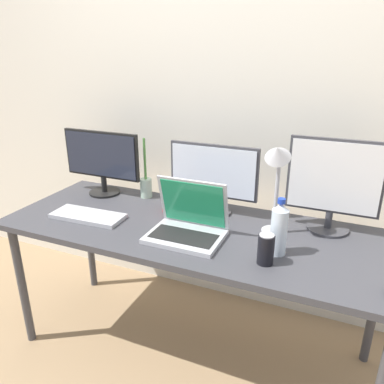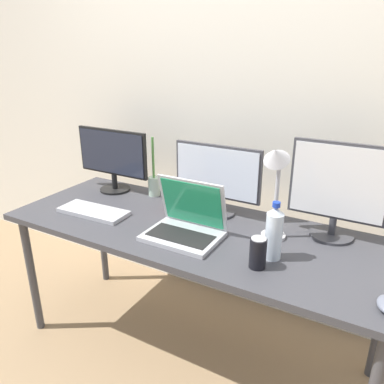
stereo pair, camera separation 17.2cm
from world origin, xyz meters
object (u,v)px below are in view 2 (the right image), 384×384
object	(u,v)px
work_desk	(192,238)
laptop_silver	(186,223)
monitor_left	(112,157)
soda_can_near_keyboard	(258,253)
monitor_right	(338,189)
soda_can_by_laptop	(173,199)
keyboard_main	(93,211)
water_bottle	(274,233)
monitor_center	(217,178)
bamboo_vase	(154,184)
desk_lamp	(275,175)

from	to	relation	value
work_desk	laptop_silver	world-z (taller)	laptop_silver
monitor_left	soda_can_near_keyboard	size ratio (longest dim) A/B	3.80
work_desk	monitor_right	distance (m)	0.70
work_desk	soda_can_by_laptop	bearing A→B (deg)	145.52
monitor_right	keyboard_main	size ratio (longest dim) A/B	1.17
monitor_left	keyboard_main	size ratio (longest dim) A/B	1.29
water_bottle	keyboard_main	bearing A→B (deg)	-178.70
monitor_center	bamboo_vase	world-z (taller)	monitor_center
soda_can_by_laptop	desk_lamp	xyz separation A→B (m)	(0.56, -0.08, 0.25)
laptop_silver	desk_lamp	world-z (taller)	desk_lamp
monitor_left	monitor_right	size ratio (longest dim) A/B	1.10
laptop_silver	soda_can_near_keyboard	distance (m)	0.39
keyboard_main	water_bottle	bearing A→B (deg)	-1.01
monitor_center	bamboo_vase	distance (m)	0.45
monitor_center	keyboard_main	world-z (taller)	monitor_center
monitor_left	water_bottle	world-z (taller)	monitor_left
monitor_center	monitor_right	xyz separation A→B (m)	(0.57, 0.02, 0.04)
monitor_right	water_bottle	xyz separation A→B (m)	(-0.18, -0.31, -0.12)
monitor_right	monitor_center	bearing A→B (deg)	-177.62
monitor_center	soda_can_near_keyboard	size ratio (longest dim) A/B	3.66
laptop_silver	monitor_center	bearing A→B (deg)	87.60
monitor_left	monitor_center	size ratio (longest dim) A/B	1.04
soda_can_near_keyboard	bamboo_vase	distance (m)	0.90
laptop_silver	soda_can_by_laptop	bearing A→B (deg)	133.94
monitor_center	monitor_left	bearing A→B (deg)	179.26
water_bottle	soda_can_near_keyboard	size ratio (longest dim) A/B	1.95
monitor_left	laptop_silver	world-z (taller)	monitor_left
monitor_right	bamboo_vase	size ratio (longest dim) A/B	1.27
water_bottle	desk_lamp	xyz separation A→B (m)	(-0.05, 0.14, 0.20)
work_desk	monitor_left	xyz separation A→B (m)	(-0.65, 0.21, 0.27)
laptop_silver	soda_can_by_laptop	size ratio (longest dim) A/B	2.64
monitor_left	water_bottle	xyz separation A→B (m)	(1.07, -0.30, -0.09)
desk_lamp	monitor_right	bearing A→B (deg)	37.88
monitor_left	bamboo_vase	size ratio (longest dim) A/B	1.39
monitor_left	desk_lamp	bearing A→B (deg)	-9.03
monitor_right	water_bottle	world-z (taller)	monitor_right
keyboard_main	soda_can_near_keyboard	distance (m)	0.92
soda_can_by_laptop	monitor_left	bearing A→B (deg)	169.99
desk_lamp	monitor_left	bearing A→B (deg)	170.97
laptop_silver	water_bottle	size ratio (longest dim) A/B	1.35
laptop_silver	water_bottle	xyz separation A→B (m)	(0.40, -0.00, 0.05)
bamboo_vase	monitor_center	bearing A→B (deg)	-7.53
monitor_right	soda_can_by_laptop	world-z (taller)	monitor_right
keyboard_main	monitor_right	bearing A→B (deg)	14.25
laptop_silver	keyboard_main	world-z (taller)	laptop_silver
laptop_silver	bamboo_vase	size ratio (longest dim) A/B	0.97
work_desk	monitor_right	world-z (taller)	monitor_right
soda_can_by_laptop	water_bottle	bearing A→B (deg)	-19.46
laptop_silver	soda_can_by_laptop	distance (m)	0.30
bamboo_vase	desk_lamp	bearing A→B (deg)	-15.33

